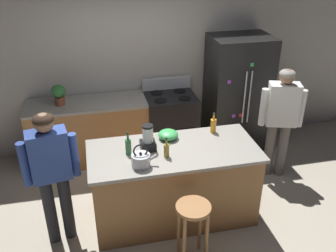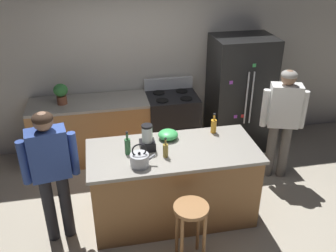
{
  "view_description": "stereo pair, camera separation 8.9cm",
  "coord_description": "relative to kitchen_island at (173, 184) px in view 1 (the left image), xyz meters",
  "views": [
    {
      "loc": [
        -0.85,
        -3.52,
        3.16
      ],
      "look_at": [
        0.0,
        0.3,
        1.1
      ],
      "focal_mm": 39.97,
      "sensor_mm": 36.0,
      "label": 1
    },
    {
      "loc": [
        -0.77,
        -3.54,
        3.16
      ],
      "look_at": [
        0.0,
        0.3,
        1.1
      ],
      "focal_mm": 39.97,
      "sensor_mm": 36.0,
      "label": 2
    }
  ],
  "objects": [
    {
      "name": "tea_kettle",
      "position": [
        -0.41,
        -0.25,
        0.55
      ],
      "size": [
        0.28,
        0.2,
        0.27
      ],
      "color": "#B7BABF",
      "rests_on": "kitchen_island"
    },
    {
      "name": "bar_stool",
      "position": [
        0.03,
        -0.72,
        0.08
      ],
      "size": [
        0.36,
        0.36,
        0.72
      ],
      "color": "#9E6B3D",
      "rests_on": "ground_plane"
    },
    {
      "name": "back_counter_run",
      "position": [
        -0.8,
        1.55,
        -0.0
      ],
      "size": [
        2.0,
        0.64,
        0.95
      ],
      "color": "#9E6B3D",
      "rests_on": "ground_plane"
    },
    {
      "name": "potted_plant",
      "position": [
        -1.3,
        1.55,
        0.65
      ],
      "size": [
        0.2,
        0.2,
        0.3
      ],
      "color": "brown",
      "rests_on": "back_counter_run"
    },
    {
      "name": "ground_plane",
      "position": [
        0.0,
        0.0,
        -0.48
      ],
      "size": [
        14.0,
        14.0,
        0.0
      ],
      "primitive_type": "plane",
      "color": "#B2A893"
    },
    {
      "name": "bottle_olive_oil",
      "position": [
        -0.51,
        0.02,
        0.57
      ],
      "size": [
        0.07,
        0.07,
        0.28
      ],
      "color": "#2D6638",
      "rests_on": "kitchen_island"
    },
    {
      "name": "person_by_island_left",
      "position": [
        -1.34,
        -0.09,
        0.49
      ],
      "size": [
        0.6,
        0.28,
        1.59
      ],
      "color": "#26262B",
      "rests_on": "ground_plane"
    },
    {
      "name": "person_by_sink_right",
      "position": [
        1.63,
        0.57,
        0.49
      ],
      "size": [
        0.59,
        0.33,
        1.6
      ],
      "color": "#66605B",
      "rests_on": "ground_plane"
    },
    {
      "name": "blender_appliance",
      "position": [
        -0.28,
        0.07,
        0.6
      ],
      "size": [
        0.17,
        0.17,
        0.31
      ],
      "color": "black",
      "rests_on": "kitchen_island"
    },
    {
      "name": "refrigerator",
      "position": [
        1.37,
        1.5,
        0.42
      ],
      "size": [
        0.9,
        0.73,
        1.8
      ],
      "color": "black",
      "rests_on": "ground_plane"
    },
    {
      "name": "bottle_soda",
      "position": [
        0.57,
        0.31,
        0.57
      ],
      "size": [
        0.07,
        0.07,
        0.26
      ],
      "color": "orange",
      "rests_on": "kitchen_island"
    },
    {
      "name": "kitchen_island",
      "position": [
        0.0,
        0.0,
        0.0
      ],
      "size": [
        1.95,
        0.88,
        0.95
      ],
      "color": "#9E6B3D",
      "rests_on": "ground_plane"
    },
    {
      "name": "bottle_vinegar",
      "position": [
        -0.11,
        -0.12,
        0.56
      ],
      "size": [
        0.06,
        0.06,
        0.24
      ],
      "color": "olive",
      "rests_on": "kitchen_island"
    },
    {
      "name": "back_wall",
      "position": [
        0.0,
        1.95,
        0.87
      ],
      "size": [
        8.0,
        0.1,
        2.7
      ],
      "primitive_type": "cube",
      "color": "#BCB7AD",
      "rests_on": "ground_plane"
    },
    {
      "name": "stove_range",
      "position": [
        0.31,
        1.52,
        0.01
      ],
      "size": [
        0.76,
        0.65,
        1.13
      ],
      "color": "black",
      "rests_on": "ground_plane"
    },
    {
      "name": "mixing_bowl",
      "position": [
        -0.01,
        0.26,
        0.53
      ],
      "size": [
        0.24,
        0.24,
        0.11
      ],
      "primitive_type": "ellipsoid",
      "color": "#3FB259",
      "rests_on": "kitchen_island"
    }
  ]
}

